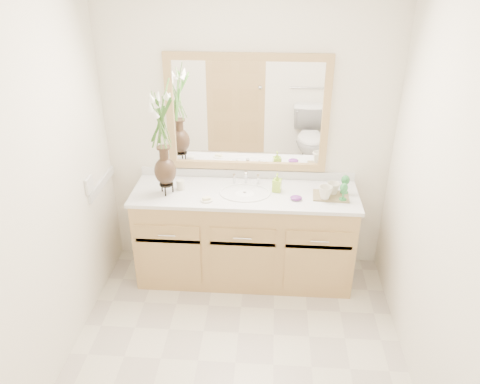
# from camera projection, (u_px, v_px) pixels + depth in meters

# --- Properties ---
(floor) EXTENTS (2.60, 2.60, 0.00)m
(floor) POSITION_uv_depth(u_px,v_px,m) (235.00, 363.00, 3.29)
(floor) COLOR #BCB0A0
(floor) RESTS_ON ground
(wall_back) EXTENTS (2.40, 0.02, 2.40)m
(wall_back) POSITION_uv_depth(u_px,v_px,m) (247.00, 137.00, 3.89)
(wall_back) COLOR white
(wall_back) RESTS_ON floor
(wall_left) EXTENTS (0.02, 2.60, 2.40)m
(wall_left) POSITION_uv_depth(u_px,v_px,m) (36.00, 209.00, 2.81)
(wall_left) COLOR white
(wall_left) RESTS_ON floor
(wall_right) EXTENTS (0.02, 2.60, 2.40)m
(wall_right) POSITION_uv_depth(u_px,v_px,m) (444.00, 224.00, 2.66)
(wall_right) COLOR white
(wall_right) RESTS_ON floor
(vanity) EXTENTS (1.80, 0.55, 0.80)m
(vanity) POSITION_uv_depth(u_px,v_px,m) (245.00, 236.00, 4.01)
(vanity) COLOR tan
(vanity) RESTS_ON floor
(counter) EXTENTS (1.84, 0.57, 0.03)m
(counter) POSITION_uv_depth(u_px,v_px,m) (245.00, 194.00, 3.81)
(counter) COLOR silver
(counter) RESTS_ON vanity
(sink) EXTENTS (0.38, 0.34, 0.23)m
(sink) POSITION_uv_depth(u_px,v_px,m) (245.00, 199.00, 3.82)
(sink) COLOR white
(sink) RESTS_ON counter
(mirror) EXTENTS (1.32, 0.04, 0.97)m
(mirror) POSITION_uv_depth(u_px,v_px,m) (247.00, 114.00, 3.77)
(mirror) COLOR white
(mirror) RESTS_ON wall_back
(switch_plate) EXTENTS (0.02, 0.12, 0.12)m
(switch_plate) POSITION_uv_depth(u_px,v_px,m) (89.00, 185.00, 3.59)
(switch_plate) COLOR white
(switch_plate) RESTS_ON wall_left
(flower_vase) EXTENTS (0.20, 0.20, 0.83)m
(flower_vase) POSITION_uv_depth(u_px,v_px,m) (162.00, 127.00, 3.53)
(flower_vase) COLOR black
(flower_vase) RESTS_ON counter
(tumbler) EXTENTS (0.06, 0.06, 0.08)m
(tumbler) POSITION_uv_depth(u_px,v_px,m) (181.00, 185.00, 3.83)
(tumbler) COLOR beige
(tumbler) RESTS_ON counter
(soap_dish) EXTENTS (0.10, 0.10, 0.03)m
(soap_dish) POSITION_uv_depth(u_px,v_px,m) (206.00, 200.00, 3.67)
(soap_dish) COLOR beige
(soap_dish) RESTS_ON counter
(soap_bottle) EXTENTS (0.07, 0.07, 0.14)m
(soap_bottle) POSITION_uv_depth(u_px,v_px,m) (277.00, 183.00, 3.79)
(soap_bottle) COLOR #94C42E
(soap_bottle) RESTS_ON counter
(purple_dish) EXTENTS (0.11, 0.09, 0.03)m
(purple_dish) POSITION_uv_depth(u_px,v_px,m) (296.00, 198.00, 3.68)
(purple_dish) COLOR #662879
(purple_dish) RESTS_ON counter
(tray) EXTENTS (0.29, 0.21, 0.01)m
(tray) POSITION_uv_depth(u_px,v_px,m) (331.00, 196.00, 3.73)
(tray) COLOR brown
(tray) RESTS_ON counter
(mug_left) EXTENTS (0.11, 0.10, 0.11)m
(mug_left) POSITION_uv_depth(u_px,v_px,m) (325.00, 192.00, 3.66)
(mug_left) COLOR beige
(mug_left) RESTS_ON tray
(mug_right) EXTENTS (0.13, 0.13, 0.10)m
(mug_right) POSITION_uv_depth(u_px,v_px,m) (333.00, 188.00, 3.73)
(mug_right) COLOR beige
(mug_right) RESTS_ON tray
(goblet_front) EXTENTS (0.06, 0.06, 0.14)m
(goblet_front) POSITION_uv_depth(u_px,v_px,m) (344.00, 189.00, 3.62)
(goblet_front) COLOR #287837
(goblet_front) RESTS_ON tray
(goblet_back) EXTENTS (0.07, 0.07, 0.15)m
(goblet_back) POSITION_uv_depth(u_px,v_px,m) (345.00, 181.00, 3.72)
(goblet_back) COLOR #287837
(goblet_back) RESTS_ON tray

